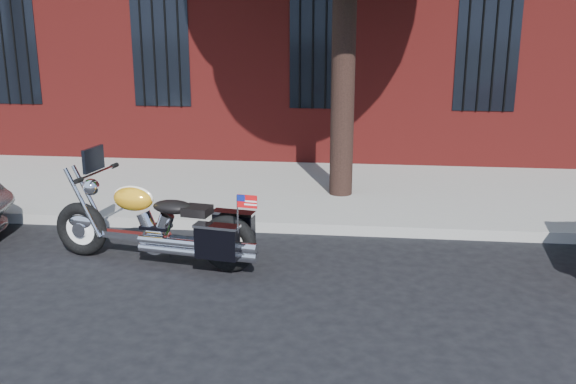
# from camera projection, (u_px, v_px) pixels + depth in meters

# --- Properties ---
(ground) EXTENTS (120.00, 120.00, 0.00)m
(ground) POSITION_uv_depth(u_px,v_px,m) (289.00, 270.00, 7.50)
(ground) COLOR black
(ground) RESTS_ON ground
(curb) EXTENTS (40.00, 0.16, 0.15)m
(curb) POSITION_uv_depth(u_px,v_px,m) (300.00, 227.00, 8.81)
(curb) COLOR gray
(curb) RESTS_ON ground
(sidewalk) EXTENTS (40.00, 3.60, 0.15)m
(sidewalk) POSITION_uv_depth(u_px,v_px,m) (311.00, 191.00, 10.61)
(sidewalk) COLOR gray
(sidewalk) RESTS_ON ground
(motorcycle) EXTENTS (2.65, 1.05, 1.38)m
(motorcycle) POSITION_uv_depth(u_px,v_px,m) (162.00, 228.00, 7.56)
(motorcycle) COLOR black
(motorcycle) RESTS_ON ground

